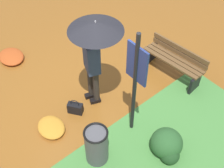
# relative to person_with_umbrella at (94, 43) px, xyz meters

# --- Properties ---
(ground_plane) EXTENTS (18.00, 18.00, 0.00)m
(ground_plane) POSITION_rel_person_with_umbrella_xyz_m (0.04, -0.10, -1.55)
(ground_plane) COLOR brown
(person_with_umbrella) EXTENTS (0.96, 0.96, 2.04)m
(person_with_umbrella) POSITION_rel_person_with_umbrella_xyz_m (0.00, 0.00, 0.00)
(person_with_umbrella) COLOR #2D2823
(person_with_umbrella) RESTS_ON ground_plane
(info_sign_post) EXTENTS (0.44, 0.07, 2.30)m
(info_sign_post) POSITION_rel_person_with_umbrella_xyz_m (0.99, 0.08, -0.11)
(info_sign_post) COLOR black
(info_sign_post) RESTS_ON ground_plane
(handbag) EXTENTS (0.33, 0.29, 0.37)m
(handbag) POSITION_rel_person_with_umbrella_xyz_m (-0.03, -0.52, -1.42)
(handbag) COLOR black
(handbag) RESTS_ON ground_plane
(park_bench) EXTENTS (1.40, 0.50, 0.75)m
(park_bench) POSITION_rel_person_with_umbrella_xyz_m (0.49, 1.78, -1.15)
(park_bench) COLOR black
(park_bench) RESTS_ON ground_plane
(trash_bin) EXTENTS (0.42, 0.42, 0.83)m
(trash_bin) POSITION_rel_person_with_umbrella_xyz_m (1.08, -0.84, -1.13)
(trash_bin) COLOR #4C4C51
(trash_bin) RESTS_ON ground_plane
(shrub_cluster) EXTENTS (0.64, 0.58, 0.52)m
(shrub_cluster) POSITION_rel_person_with_umbrella_xyz_m (1.78, 0.18, -1.31)
(shrub_cluster) COLOR #285628
(shrub_cluster) RESTS_ON ground_plane
(leaf_pile_near_person) EXTENTS (0.68, 0.55, 0.15)m
(leaf_pile_near_person) POSITION_rel_person_with_umbrella_xyz_m (-2.32, -0.75, -1.48)
(leaf_pile_near_person) COLOR #B74C1E
(leaf_pile_near_person) RESTS_ON ground_plane
(leaf_pile_by_bench) EXTENTS (0.61, 0.48, 0.13)m
(leaf_pile_by_bench) POSITION_rel_person_with_umbrella_xyz_m (0.01, -1.13, -1.49)
(leaf_pile_by_bench) COLOR #C68428
(leaf_pile_by_bench) RESTS_ON ground_plane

